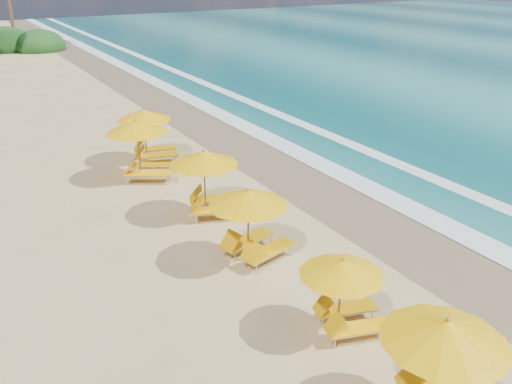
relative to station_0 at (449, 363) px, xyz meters
name	(u,v)px	position (x,y,z in m)	size (l,w,h in m)	color
ground	(256,224)	(1.20, 9.19, -1.36)	(160.00, 160.00, 0.00)	tan
wet_sand	(346,199)	(5.20, 9.19, -1.36)	(4.00, 160.00, 0.01)	#7B6749
surf_foam	(398,185)	(7.90, 9.19, -1.33)	(4.00, 160.00, 0.01)	white
station_0	(449,363)	(0.00, 0.00, 0.00)	(3.19, 3.18, 2.43)	olive
station_1	(347,290)	(0.11, 3.13, -0.21)	(2.60, 2.53, 2.06)	olive
station_2	(253,219)	(-0.08, 7.23, -0.02)	(2.95, 2.84, 2.39)	olive
station_3	(210,179)	(0.20, 10.67, 0.02)	(3.19, 3.14, 2.46)	olive
station_4	(143,146)	(-0.63, 15.19, 0.07)	(3.43, 3.43, 2.55)	olive
station_5	(149,131)	(0.36, 17.17, 0.01)	(3.05, 2.96, 2.45)	olive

